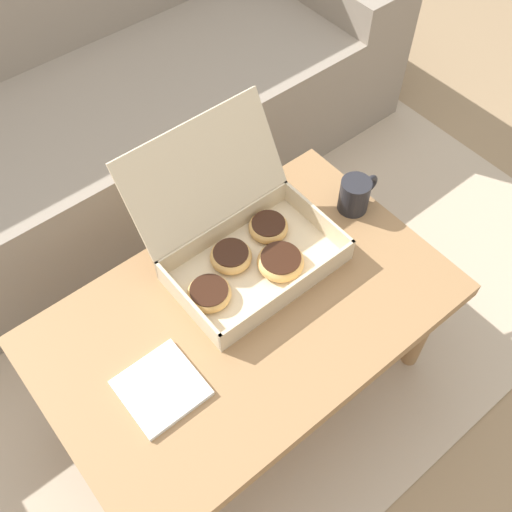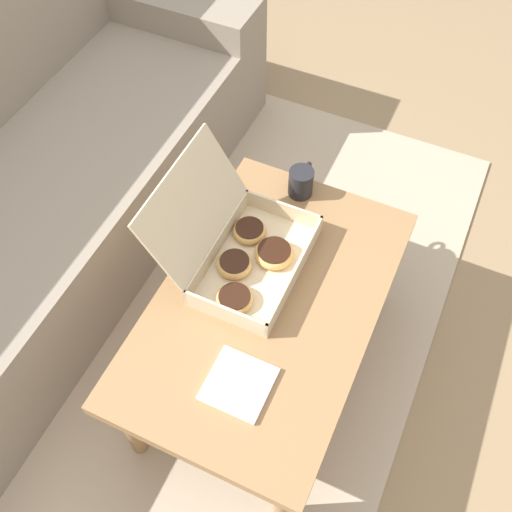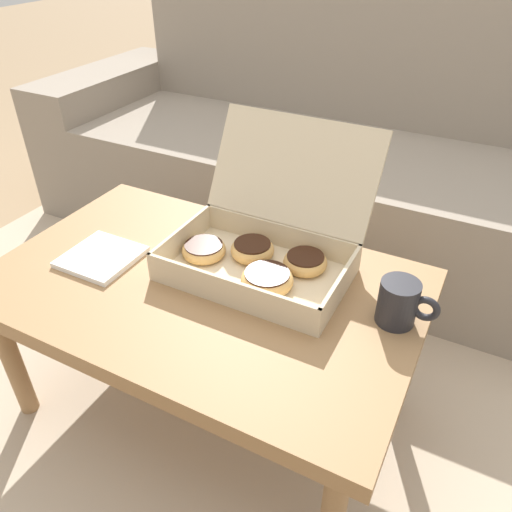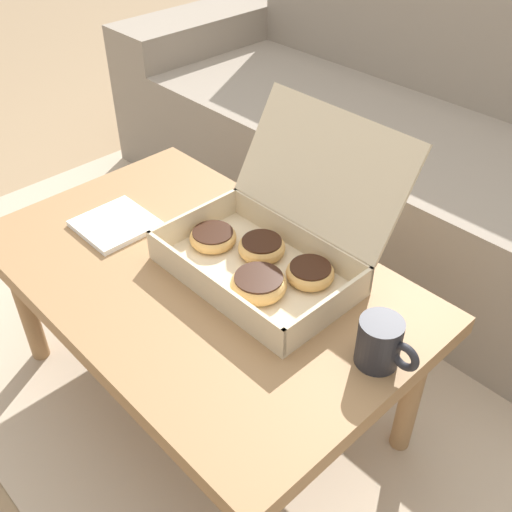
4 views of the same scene
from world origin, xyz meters
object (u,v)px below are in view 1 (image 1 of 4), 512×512
coffee_table (246,321)px  coffee_mug (355,194)px  pastry_box (244,244)px  couch (53,119)px

coffee_table → coffee_mug: size_ratio=7.98×
pastry_box → coffee_mug: (0.31, -0.05, -0.01)m
coffee_mug → coffee_table: bearing=-170.3°
coffee_table → pastry_box: pastry_box is taller
couch → coffee_mug: (0.40, -0.89, 0.14)m
couch → coffee_mug: 0.99m
couch → coffee_table: size_ratio=2.48×
coffee_table → pastry_box: size_ratio=2.37×
couch → coffee_mug: size_ratio=19.81×
coffee_mug → pastry_box: bearing=170.9°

